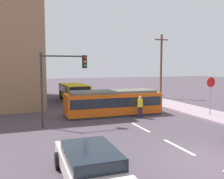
# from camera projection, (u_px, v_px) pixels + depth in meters

# --- Properties ---
(ground_plane) EXTENTS (120.00, 120.00, 0.00)m
(ground_plane) POSITION_uv_depth(u_px,v_px,m) (117.00, 115.00, 19.12)
(ground_plane) COLOR #493F48
(sidewalk_curb_right) EXTENTS (3.20, 36.00, 0.14)m
(sidewalk_curb_right) POSITION_uv_depth(u_px,v_px,m) (224.00, 118.00, 17.73)
(sidewalk_curb_right) COLOR #9E8793
(sidewalk_curb_right) RESTS_ON ground
(lane_stripe_1) EXTENTS (0.16, 2.40, 0.01)m
(lane_stripe_1) POSITION_uv_depth(u_px,v_px,m) (178.00, 147.00, 11.65)
(lane_stripe_1) COLOR silver
(lane_stripe_1) RESTS_ON ground
(lane_stripe_2) EXTENTS (0.16, 2.40, 0.01)m
(lane_stripe_2) POSITION_uv_depth(u_px,v_px,m) (140.00, 127.00, 15.38)
(lane_stripe_2) COLOR silver
(lane_stripe_2) RESTS_ON ground
(lane_stripe_3) EXTENTS (0.16, 2.40, 0.01)m
(lane_stripe_3) POSITION_uv_depth(u_px,v_px,m) (94.00, 104.00, 25.09)
(lane_stripe_3) COLOR silver
(lane_stripe_3) RESTS_ON ground
(lane_stripe_4) EXTENTS (0.16, 2.40, 0.01)m
(lane_stripe_4) POSITION_uv_depth(u_px,v_px,m) (81.00, 97.00, 30.69)
(lane_stripe_4) COLOR silver
(lane_stripe_4) RESTS_ON ground
(streetcar_tram) EXTENTS (7.54, 2.72, 1.95)m
(streetcar_tram) POSITION_uv_depth(u_px,v_px,m) (113.00, 102.00, 19.32)
(streetcar_tram) COLOR #DF5512
(streetcar_tram) RESTS_ON ground
(city_bus) EXTENTS (2.72, 5.41, 1.79)m
(city_bus) POSITION_uv_depth(u_px,v_px,m) (74.00, 91.00, 27.79)
(city_bus) COLOR #E1B00A
(city_bus) RESTS_ON ground
(pedestrian_crossing) EXTENTS (0.51, 0.36, 1.67)m
(pedestrian_crossing) POSITION_uv_depth(u_px,v_px,m) (140.00, 106.00, 18.04)
(pedestrian_crossing) COLOR #271F4A
(pedestrian_crossing) RESTS_ON ground
(parked_sedan_near) EXTENTS (2.02, 4.60, 1.19)m
(parked_sedan_near) POSITION_uv_depth(u_px,v_px,m) (90.00, 164.00, 8.09)
(parked_sedan_near) COLOR beige
(parked_sedan_near) RESTS_ON ground
(stop_sign) EXTENTS (0.76, 0.07, 2.88)m
(stop_sign) POSITION_uv_depth(u_px,v_px,m) (211.00, 88.00, 18.57)
(stop_sign) COLOR gray
(stop_sign) RESTS_ON sidewalk_curb_right
(traffic_light_mast) EXTENTS (2.96, 0.33, 4.70)m
(traffic_light_mast) POSITION_uv_depth(u_px,v_px,m) (61.00, 75.00, 15.45)
(traffic_light_mast) COLOR #333333
(traffic_light_mast) RESTS_ON ground
(utility_pole_mid) EXTENTS (1.80, 0.24, 7.57)m
(utility_pole_mid) POSITION_uv_depth(u_px,v_px,m) (161.00, 65.00, 29.02)
(utility_pole_mid) COLOR brown
(utility_pole_mid) RESTS_ON ground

